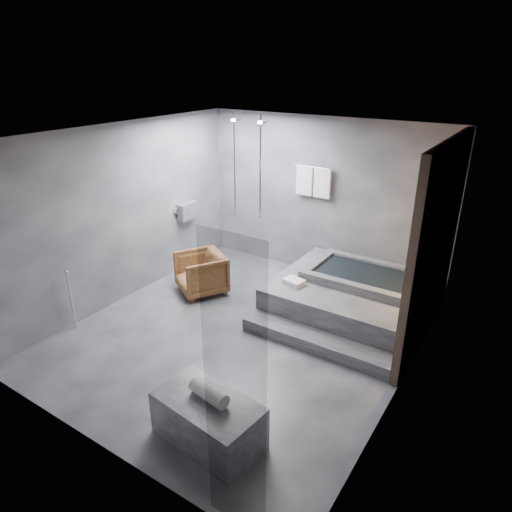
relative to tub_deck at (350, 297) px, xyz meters
The scene contains 7 objects.
room 2.02m from the tub_deck, 118.47° to the right, with size 5.00×5.04×2.82m.
tub_deck is the anchor object (origin of this frame).
tub_step 1.19m from the tub_deck, 90.00° to the right, with size 2.20×0.36×0.18m, color #38383B.
concrete_bench 3.28m from the tub_deck, 93.49° to the right, with size 1.11×0.61×0.50m, color #39393B.
driftwood_chair 2.48m from the tub_deck, 162.31° to the right, with size 0.74×0.76×0.69m, color #442611.
rolled_towel 3.27m from the tub_deck, 93.49° to the right, with size 0.16×0.16×0.44m, color silver.
deck_towel 0.94m from the tub_deck, 143.46° to the right, with size 0.30×0.22×0.08m, color silver.
Camera 1 is at (3.23, -4.58, 3.63)m, focal length 32.00 mm.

